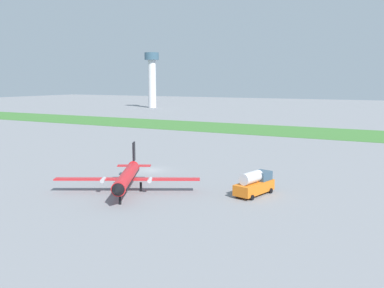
% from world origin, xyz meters
% --- Properties ---
extents(ground_plane, '(600.00, 600.00, 0.00)m').
position_xyz_m(ground_plane, '(0.00, 0.00, 0.00)').
color(ground_plane, gray).
extents(grass_taxiway_strip, '(360.00, 28.00, 0.08)m').
position_xyz_m(grass_taxiway_strip, '(0.00, 66.99, 0.04)').
color(grass_taxiway_strip, '#3D7533').
rests_on(grass_taxiway_strip, ground_plane).
extents(airplane_foreground_turboprop, '(18.18, 15.82, 5.94)m').
position_xyz_m(airplane_foreground_turboprop, '(5.15, -13.70, 2.17)').
color(airplane_foreground_turboprop, red).
rests_on(airplane_foreground_turboprop, ground_plane).
extents(fuel_truck_near_gate, '(3.88, 6.88, 3.29)m').
position_xyz_m(fuel_truck_near_gate, '(20.97, -6.86, 1.58)').
color(fuel_truck_near_gate, orange).
rests_on(fuel_truck_near_gate, ground_plane).
extents(control_tower, '(8.00, 8.00, 30.56)m').
position_xyz_m(control_tower, '(-92.35, 142.92, 18.36)').
color(control_tower, silver).
rests_on(control_tower, ground_plane).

